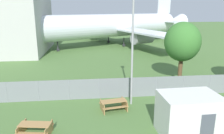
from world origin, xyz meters
TOP-DOWN VIEW (x-y plane):
  - perimeter_fence at (-0.00, 10.51)m, footprint 56.07×0.07m
  - airplane at (4.08, 38.92)m, footprint 42.24×34.05m
  - portable_cabin at (5.16, 4.27)m, footprint 3.55×2.55m
  - picnic_bench_near_cabin at (-4.19, 5.22)m, footprint 2.14×1.70m
  - picnic_bench_open_grass at (1.02, 8.15)m, footprint 2.19×1.71m
  - tree_near_hangar at (8.74, 13.91)m, footprint 3.65×3.65m
  - light_mast at (2.57, 9.08)m, footprint 0.44×0.44m

SIDE VIEW (x-z plane):
  - picnic_bench_near_cabin at x=-4.19m, z-range 0.10..0.86m
  - picnic_bench_open_grass at x=1.02m, z-range 0.10..0.86m
  - perimeter_fence at x=0.00m, z-range 0.00..1.80m
  - portable_cabin at x=5.16m, z-range 0.00..2.63m
  - airplane at x=4.08m, z-range -2.67..10.92m
  - tree_near_hangar at x=8.74m, z-range 1.14..7.49m
  - light_mast at x=2.57m, z-range 0.91..10.19m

